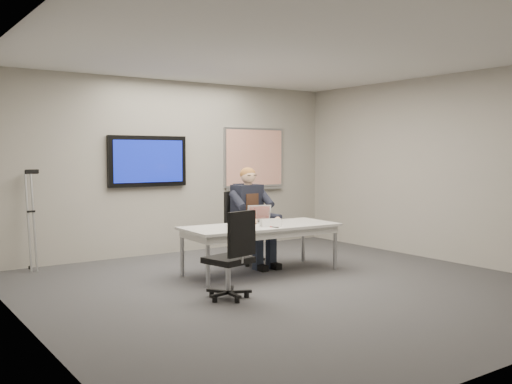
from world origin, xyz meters
TOP-DOWN VIEW (x-y plane):
  - floor at (0.00, 0.00)m, footprint 6.00×6.00m
  - ceiling at (0.00, 0.00)m, footprint 6.00×6.00m
  - wall_back at (0.00, 3.00)m, footprint 6.00×0.02m
  - wall_left at (-3.00, 0.00)m, footprint 0.02×6.00m
  - wall_right at (3.00, 0.00)m, footprint 0.02×6.00m
  - conference_table at (0.19, 0.85)m, footprint 2.17×0.99m
  - tv_display at (-0.50, 2.95)m, footprint 1.30×0.09m
  - whiteboard at (1.55, 2.97)m, footprint 1.25×0.08m
  - office_chair_far at (0.38, 1.56)m, footprint 0.67×0.67m
  - office_chair_near at (-0.89, -0.10)m, footprint 0.57×0.57m
  - seated_person at (0.40, 1.30)m, footprint 0.47×0.80m
  - crutch at (-2.31, 2.80)m, footprint 0.39×0.59m
  - laptop at (0.41, 1.10)m, footprint 0.40×0.42m
  - name_tent at (0.21, 0.65)m, footprint 0.28×0.16m
  - pen at (0.19, 0.53)m, footprint 0.04×0.15m

SIDE VIEW (x-z plane):
  - floor at x=0.00m, z-range -0.01..0.01m
  - office_chair_near at x=-0.89m, z-range -0.19..0.81m
  - office_chair_far at x=0.38m, z-range -0.20..0.86m
  - seated_person at x=0.40m, z-range -0.14..1.28m
  - conference_table at x=0.19m, z-range 0.25..0.91m
  - pen at x=0.19m, z-range 0.66..0.67m
  - name_tent at x=0.21m, z-range 0.65..0.76m
  - laptop at x=0.41m, z-range 0.60..0.83m
  - crutch at x=-2.31m, z-range -0.02..1.46m
  - wall_back at x=0.00m, z-range 0.00..2.80m
  - wall_left at x=-3.00m, z-range 0.00..2.80m
  - wall_right at x=3.00m, z-range 0.00..2.80m
  - tv_display at x=-0.50m, z-range 1.10..1.90m
  - whiteboard at x=1.55m, z-range 0.98..2.08m
  - ceiling at x=0.00m, z-range 2.79..2.81m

